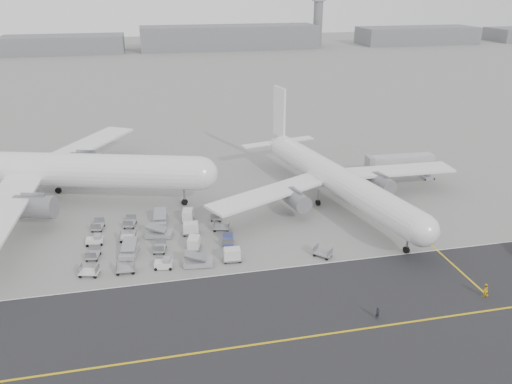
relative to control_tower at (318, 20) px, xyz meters
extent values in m
plane|color=gray|center=(-100.00, -265.00, -16.25)|extent=(700.00, 700.00, 0.00)
cube|color=#28282B|center=(-95.00, -283.00, -16.24)|extent=(220.00, 32.00, 0.02)
cube|color=gold|center=(-95.00, -283.00, -16.22)|extent=(220.00, 0.30, 0.01)
cube|color=silver|center=(-95.00, -267.20, -16.22)|extent=(220.00, 0.25, 0.01)
cube|color=gold|center=(-70.00, -260.00, -16.23)|extent=(0.30, 40.00, 0.01)
cylinder|color=slate|center=(0.00, 0.00, -2.25)|extent=(6.00, 6.00, 28.00)
cylinder|color=white|center=(-131.47, -234.24, -9.68)|extent=(55.50, 21.87, 6.41)
sphere|color=white|center=(-104.62, -242.10, -9.68)|extent=(6.29, 6.29, 6.29)
cube|color=white|center=(-137.52, -250.06, -10.48)|extent=(8.06, 30.95, 0.45)
cube|color=white|center=(-128.03, -217.65, -10.48)|extent=(21.39, 29.95, 0.45)
cylinder|color=slate|center=(-133.42, -245.75, -12.08)|extent=(7.67, 5.73, 3.98)
cylinder|color=slate|center=(-126.90, -223.49, -12.08)|extent=(7.67, 5.73, 3.98)
cylinder|color=black|center=(-107.89, -241.14, -15.65)|extent=(1.30, 0.82, 1.21)
cylinder|color=black|center=(-134.51, -237.36, -15.65)|extent=(1.30, 0.82, 1.21)
cylinder|color=black|center=(-132.35, -229.97, -15.65)|extent=(1.30, 0.82, 1.21)
cylinder|color=gray|center=(-107.89, -241.14, -13.96)|extent=(0.36, 0.36, 3.37)
cylinder|color=white|center=(-79.60, -247.63, -10.95)|extent=(14.89, 45.15, 5.17)
sphere|color=white|center=(-74.68, -269.64, -10.95)|extent=(5.07, 5.07, 5.07)
cone|color=white|center=(-84.76, -224.55, -10.57)|extent=(6.46, 9.60, 4.65)
cube|color=white|center=(-84.88, -224.01, -3.42)|extent=(1.57, 4.94, 11.00)
cube|color=white|center=(-89.37, -224.73, -10.44)|extent=(8.59, 4.22, 0.25)
cube|color=white|center=(-80.51, -222.75, -10.44)|extent=(8.59, 4.22, 0.25)
cube|color=white|center=(-93.13, -249.53, -11.60)|extent=(24.60, 16.00, 0.45)
cube|color=white|center=(-66.55, -243.59, -11.60)|extent=(24.88, 6.10, 0.45)
cylinder|color=slate|center=(-88.49, -250.75, -12.89)|extent=(4.33, 6.07, 3.21)
cylinder|color=slate|center=(-70.23, -246.67, -12.89)|extent=(4.33, 6.07, 3.21)
cylinder|color=black|center=(-75.28, -266.96, -15.69)|extent=(0.73, 1.20, 1.12)
cylinder|color=black|center=(-82.99, -246.70, -15.69)|extent=(0.73, 1.20, 1.12)
cylinder|color=black|center=(-76.93, -245.35, -15.69)|extent=(0.73, 1.20, 1.12)
cylinder|color=gray|center=(-75.28, -266.96, -14.34)|extent=(0.36, 0.36, 2.71)
cylinder|color=gray|center=(-55.23, -238.27, -14.35)|extent=(1.53, 1.53, 3.82)
cube|color=#939398|center=(-55.23, -238.27, -15.92)|extent=(2.57, 2.57, 0.67)
cube|color=silver|center=(-61.90, -238.01, -11.87)|extent=(14.40, 3.22, 2.48)
cube|color=#939398|center=(-68.77, -237.75, -11.87)|extent=(1.26, 3.09, 2.86)
cylinder|color=black|center=(-54.14, -237.26, -15.97)|extent=(0.31, 0.58, 0.57)
imported|color=black|center=(-86.88, -281.41, -15.43)|extent=(0.69, 0.55, 1.64)
imported|color=yellow|center=(-70.58, -279.96, -15.28)|extent=(0.97, 0.77, 1.94)
camera|label=1|loc=(-112.97, -329.07, 23.28)|focal=35.00mm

